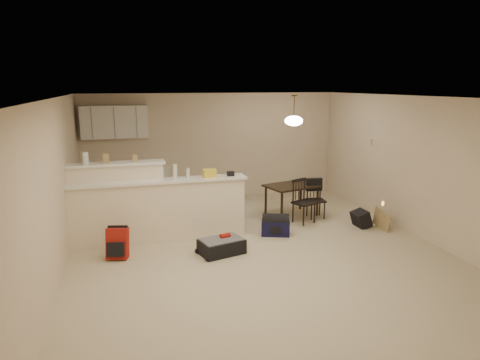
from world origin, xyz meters
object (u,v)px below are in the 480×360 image
object	(u,v)px
dining_table	(292,189)
suitcase	(222,246)
navy_duffel	(275,228)
black_daypack	(361,219)
dining_chair_near	(304,202)
red_backpack	(118,243)
dining_chair_far	(316,199)
pendant_lamp	(294,120)

from	to	relation	value
dining_table	suitcase	size ratio (longest dim) A/B	1.74
navy_duffel	black_daypack	size ratio (longest dim) A/B	1.45
dining_chair_near	red_backpack	world-z (taller)	dining_chair_near
dining_table	dining_chair_far	bearing A→B (deg)	-47.74
black_daypack	pendant_lamp	bearing A→B (deg)	44.70
dining_chair_near	black_daypack	size ratio (longest dim) A/B	2.50
suitcase	navy_duffel	size ratio (longest dim) A/B	1.37
dining_table	red_backpack	bearing A→B (deg)	-173.93
dining_chair_near	navy_duffel	xyz separation A→B (m)	(-0.78, -0.52, -0.30)
dining_chair_near	black_daypack	world-z (taller)	dining_chair_near
red_backpack	navy_duffel	bearing A→B (deg)	20.30
red_backpack	dining_chair_far	bearing A→B (deg)	28.95
dining_chair_far	red_backpack	size ratio (longest dim) A/B	1.61
red_backpack	navy_duffel	distance (m)	2.79
dining_table	dining_chair_far	xyz separation A→B (m)	(0.42, -0.27, -0.19)
dining_chair_near	suitcase	xyz separation A→B (m)	(-1.93, -1.11, -0.32)
red_backpack	navy_duffel	xyz separation A→B (m)	(2.77, 0.33, -0.11)
pendant_lamp	suitcase	bearing A→B (deg)	-139.23
navy_duffel	dining_chair_far	bearing A→B (deg)	53.19
black_daypack	suitcase	bearing A→B (deg)	101.24
suitcase	red_backpack	distance (m)	1.65
dining_chair_far	suitcase	size ratio (longest dim) A/B	1.14
pendant_lamp	black_daypack	xyz separation A→B (m)	(1.03, -1.03, -1.84)
navy_duffel	black_daypack	world-z (taller)	black_daypack
dining_table	navy_duffel	world-z (taller)	dining_table
dining_chair_far	navy_duffel	world-z (taller)	dining_chair_far
red_backpack	black_daypack	distance (m)	4.54
dining_table	pendant_lamp	size ratio (longest dim) A/B	1.95
dining_table	navy_duffel	bearing A→B (deg)	-140.50
black_daypack	red_backpack	bearing A→B (deg)	93.96
dining_chair_far	suitcase	world-z (taller)	dining_chair_far
suitcase	red_backpack	xyz separation A→B (m)	(-1.62, 0.26, 0.13)
pendant_lamp	red_backpack	distance (m)	4.14
pendant_lamp	dining_chair_far	bearing A→B (deg)	-32.56
dining_chair_far	red_backpack	xyz separation A→B (m)	(-3.92, -1.09, -0.15)
dining_table	navy_duffel	size ratio (longest dim) A/B	2.39
navy_duffel	black_daypack	bearing A→B (deg)	19.94
dining_chair_near	suitcase	size ratio (longest dim) A/B	1.26
dining_table	dining_chair_near	world-z (taller)	dining_chair_near
dining_chair_near	red_backpack	size ratio (longest dim) A/B	1.79
dining_table	dining_chair_near	bearing A→B (deg)	-99.01
suitcase	red_backpack	world-z (taller)	red_backpack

